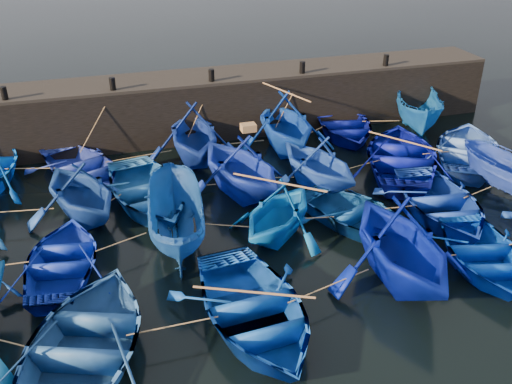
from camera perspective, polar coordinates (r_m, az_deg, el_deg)
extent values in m
plane|color=black|center=(16.90, 3.14, -7.04)|extent=(120.00, 120.00, 0.00)
cube|color=black|center=(25.38, -4.79, 8.62)|extent=(26.00, 2.50, 2.50)
cube|color=black|center=(24.97, -4.91, 11.45)|extent=(26.00, 2.50, 0.12)
cylinder|color=black|center=(23.76, -23.89, 9.03)|extent=(0.24, 0.24, 0.50)
cylinder|color=black|center=(23.56, -14.16, 10.45)|extent=(0.24, 0.24, 0.50)
cylinder|color=black|center=(24.04, -4.48, 11.56)|extent=(0.24, 0.24, 0.50)
cylinder|color=black|center=(25.15, 4.65, 12.31)|extent=(0.24, 0.24, 0.50)
cylinder|color=black|center=(26.82, 12.87, 12.73)|extent=(0.24, 0.24, 0.50)
imported|color=#2236A8|center=(22.33, -17.07, 2.42)|extent=(4.95, 5.57, 0.95)
imported|color=navy|center=(22.65, -6.31, 5.90)|extent=(4.35, 4.90, 2.39)
imported|color=#0C3DB8|center=(23.46, 2.92, 6.99)|extent=(4.33, 4.95, 2.50)
imported|color=#030A72|center=(25.52, 8.78, 6.67)|extent=(4.17, 5.28, 0.99)
imported|color=#0E54A0|center=(26.62, 15.96, 7.89)|extent=(3.72, 5.28, 1.91)
imported|color=navy|center=(19.27, -17.16, 0.19)|extent=(4.87, 5.18, 2.18)
imported|color=#1A59A0|center=(19.86, -10.78, 0.09)|extent=(4.60, 5.78, 1.08)
imported|color=#112CA6|center=(19.87, -1.58, 2.80)|extent=(5.09, 5.52, 2.42)
imported|color=blue|center=(20.54, 6.23, 3.08)|extent=(4.47, 4.85, 2.13)
imported|color=#000673|center=(22.67, 14.42, 3.52)|extent=(6.22, 6.94, 1.19)
imported|color=blue|center=(24.21, 20.48, 4.05)|extent=(6.06, 6.40, 1.08)
imported|color=#081F92|center=(17.11, -18.71, -6.44)|extent=(3.63, 4.63, 0.87)
imported|color=navy|center=(17.40, -8.10, -2.69)|extent=(2.25, 4.75, 1.77)
imported|color=#0355B5|center=(17.50, 2.26, -1.92)|extent=(4.81, 4.79, 1.92)
imported|color=navy|center=(18.55, 10.29, -2.31)|extent=(4.83, 5.35, 0.91)
imported|color=#0E309B|center=(19.83, 17.97, -1.02)|extent=(4.12, 5.33, 1.02)
imported|color=navy|center=(14.00, -16.63, -14.27)|extent=(5.51, 6.40, 1.12)
imported|color=#083B94|center=(14.35, -0.24, -11.75)|extent=(4.06, 5.39, 1.06)
imported|color=#021392|center=(15.96, 14.30, -4.92)|extent=(4.29, 4.92, 2.50)
imported|color=#033ACB|center=(17.74, 21.70, -5.66)|extent=(4.00, 4.91, 0.89)
cube|color=olive|center=(19.41, -0.77, 6.46)|extent=(0.50, 0.38, 0.25)
cylinder|color=tan|center=(22.66, -21.64, 2.20)|extent=(1.81, 0.52, 0.04)
cylinder|color=tan|center=(22.49, -11.60, 3.53)|extent=(2.56, 0.39, 0.04)
cylinder|color=tan|center=(23.24, -1.60, 4.94)|extent=(2.00, 0.12, 0.04)
cylinder|color=tan|center=(24.57, 5.93, 6.14)|extent=(1.25, 0.82, 0.04)
cylinder|color=tan|center=(26.08, 12.40, 6.95)|extent=(1.62, 0.44, 0.04)
cylinder|color=tan|center=(19.80, -22.23, -1.73)|extent=(1.89, 0.32, 0.04)
cylinder|color=tan|center=(19.65, -13.83, -0.54)|extent=(0.39, 0.37, 0.04)
cylinder|color=tan|center=(19.94, -6.13, 0.62)|extent=(1.45, 0.24, 0.04)
cylinder|color=tan|center=(20.42, 2.36, 1.46)|extent=(1.02, 0.31, 0.04)
cylinder|color=tan|center=(21.67, 10.46, 2.65)|extent=(1.90, 0.47, 0.04)
cylinder|color=tan|center=(23.41, 17.54, 3.76)|extent=(1.12, 0.11, 0.04)
cylinder|color=tan|center=(17.25, -23.54, -6.67)|extent=(1.09, 0.10, 0.04)
cylinder|color=tan|center=(17.23, -13.31, -4.88)|extent=(1.52, 0.60, 0.04)
cylinder|color=tan|center=(17.57, -2.87, -3.36)|extent=(1.32, 0.61, 0.04)
cylinder|color=tan|center=(18.06, 6.37, -2.56)|extent=(0.89, 0.21, 0.04)
cylinder|color=tan|center=(19.11, 14.28, -1.47)|extent=(1.10, 0.14, 0.04)
cylinder|color=tan|center=(20.84, 21.30, -0.02)|extent=(1.37, 0.45, 0.04)
cylinder|color=tan|center=(14.53, -22.95, -13.81)|extent=(1.33, 0.92, 0.04)
cylinder|color=tan|center=(14.03, -8.29, -13.11)|extent=(2.20, 0.06, 0.04)
cylinder|color=tan|center=(15.21, 7.40, -9.25)|extent=(2.58, 0.74, 0.04)
cylinder|color=tan|center=(16.97, 18.04, -6.17)|extent=(0.89, 0.12, 0.04)
cylinder|color=tan|center=(23.43, -15.63, 6.81)|extent=(1.63, 0.97, 2.09)
cylinder|color=tan|center=(23.97, -5.60, 8.23)|extent=(1.27, 0.61, 2.09)
cylinder|color=tan|center=(24.92, 3.34, 9.10)|extent=(1.47, 0.69, 2.09)
cylinder|color=tan|center=(25.79, 6.26, 9.66)|extent=(1.64, 0.18, 2.09)
cylinder|color=tan|center=(27.23, 13.76, 10.03)|extent=(1.06, 0.31, 2.09)
cylinder|color=#99724C|center=(23.03, 3.00, 9.96)|extent=(1.08, 2.84, 0.06)
cylinder|color=#99724C|center=(22.43, 14.61, 4.96)|extent=(1.77, 2.49, 0.06)
cylinder|color=#99724C|center=(17.02, 2.33, 0.96)|extent=(2.34, 1.97, 0.06)
cylinder|color=#99724C|center=(13.99, -0.25, -9.99)|extent=(2.74, 1.32, 0.06)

